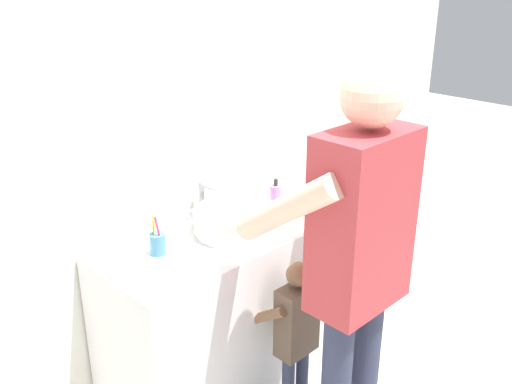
# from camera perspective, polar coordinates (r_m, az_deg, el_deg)

# --- Properties ---
(back_wall) EXTENTS (4.40, 0.08, 2.70)m
(back_wall) POSITION_cam_1_polar(r_m,az_deg,el_deg) (2.77, -6.90, 7.62)
(back_wall) COLOR silver
(back_wall) RESTS_ON ground
(vanity_cabinet) EXTENTS (1.33, 0.54, 0.85)m
(vanity_cabinet) POSITION_cam_1_polar(r_m,az_deg,el_deg) (2.92, -2.11, -11.36)
(vanity_cabinet) COLOR white
(vanity_cabinet) RESTS_ON ground
(sink_basin) EXTENTS (0.40, 0.40, 0.11)m
(sink_basin) POSITION_cam_1_polar(r_m,az_deg,el_deg) (2.67, -1.96, -2.81)
(sink_basin) COLOR silver
(sink_basin) RESTS_ON vanity_cabinet
(faucet) EXTENTS (0.18, 0.14, 0.18)m
(faucet) POSITION_cam_1_polar(r_m,az_deg,el_deg) (2.82, -5.22, -0.91)
(faucet) COLOR #B7BABF
(faucet) RESTS_ON vanity_cabinet
(toothbrush_cup) EXTENTS (0.07, 0.07, 0.21)m
(toothbrush_cup) POSITION_cam_1_polar(r_m,az_deg,el_deg) (2.50, -9.74, -4.98)
(toothbrush_cup) COLOR #4C8EB2
(toothbrush_cup) RESTS_ON vanity_cabinet
(soap_bottle) EXTENTS (0.06, 0.06, 0.17)m
(soap_bottle) POSITION_cam_1_polar(r_m,az_deg,el_deg) (2.90, 1.96, -0.51)
(soap_bottle) COLOR #B27FC6
(soap_bottle) RESTS_ON vanity_cabinet
(child_toddler) EXTENTS (0.26, 0.26, 0.84)m
(child_toddler) POSITION_cam_1_polar(r_m,az_deg,el_deg) (2.64, 3.94, -13.42)
(child_toddler) COLOR #2D334C
(child_toddler) RESTS_ON ground
(adult_parent) EXTENTS (0.53, 0.56, 1.72)m
(adult_parent) POSITION_cam_1_polar(r_m,az_deg,el_deg) (2.20, 9.99, -5.29)
(adult_parent) COLOR #2D334C
(adult_parent) RESTS_ON ground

